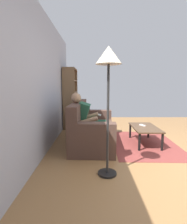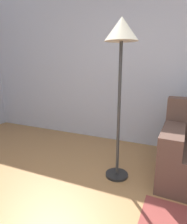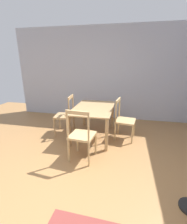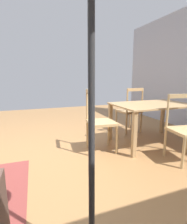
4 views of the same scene
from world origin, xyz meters
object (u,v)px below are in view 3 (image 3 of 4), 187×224
object	(u,v)px
dining_chair_near_wall	(124,120)
dining_chair_facing_couch	(82,136)
dining_chair_by_doorway	(65,115)
dining_table	(94,112)

from	to	relation	value
dining_chair_near_wall	dining_chair_facing_couch	bearing A→B (deg)	-35.65
dining_chair_near_wall	dining_chair_by_doorway	distance (m)	1.43
dining_table	dining_chair_facing_couch	world-z (taller)	dining_chair_facing_couch
dining_table	dining_chair_near_wall	xyz separation A→B (m)	(-0.00, 0.71, -0.16)
dining_chair_near_wall	dining_chair_facing_couch	distance (m)	1.23
dining_chair_facing_couch	dining_table	bearing A→B (deg)	179.80
dining_chair_near_wall	dining_chair_by_doorway	xyz separation A→B (m)	(0.00, -1.43, 0.01)
dining_chair_facing_couch	dining_chair_by_doorway	size ratio (longest dim) A/B	1.03
dining_table	dining_chair_facing_couch	bearing A→B (deg)	-0.20
dining_table	dining_chair_by_doorway	world-z (taller)	dining_chair_by_doorway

